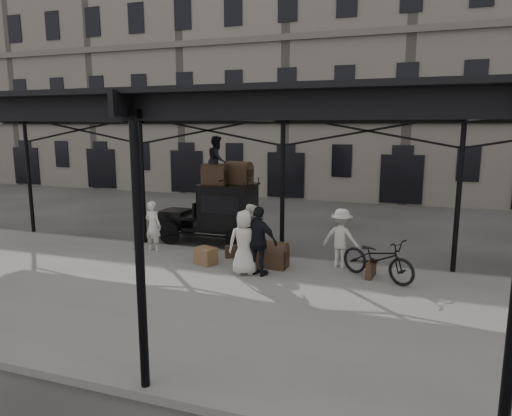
% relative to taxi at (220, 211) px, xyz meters
% --- Properties ---
extents(ground, '(120.00, 120.00, 0.00)m').
position_rel_taxi_xyz_m(ground, '(2.68, -3.28, -1.20)').
color(ground, '#383533').
rests_on(ground, ground).
extents(platform, '(28.00, 8.00, 0.15)m').
position_rel_taxi_xyz_m(platform, '(2.68, -5.28, -1.13)').
color(platform, slate).
rests_on(platform, ground).
extents(canopy, '(22.50, 9.00, 4.74)m').
position_rel_taxi_xyz_m(canopy, '(2.68, -5.00, 3.39)').
color(canopy, black).
rests_on(canopy, ground).
extents(building_frontage, '(64.00, 8.00, 14.00)m').
position_rel_taxi_xyz_m(building_frontage, '(2.68, 14.72, 5.80)').
color(building_frontage, slate).
rests_on(building_frontage, ground).
extents(taxi, '(3.65, 1.55, 2.18)m').
position_rel_taxi_xyz_m(taxi, '(0.00, 0.00, 0.00)').
color(taxi, black).
rests_on(taxi, ground).
extents(porter_left, '(0.66, 0.50, 1.66)m').
position_rel_taxi_xyz_m(porter_left, '(-1.46, -2.10, -0.23)').
color(porter_left, beige).
rests_on(porter_left, platform).
extents(porter_midleft, '(0.97, 0.82, 1.77)m').
position_rel_taxi_xyz_m(porter_midleft, '(1.97, -2.24, -0.17)').
color(porter_midleft, silver).
rests_on(porter_midleft, platform).
extents(porter_centre, '(1.00, 0.80, 1.79)m').
position_rel_taxi_xyz_m(porter_centre, '(2.22, -3.39, -0.16)').
color(porter_centre, beige).
rests_on(porter_centre, platform).
extents(porter_official, '(1.20, 0.74, 1.91)m').
position_rel_taxi_xyz_m(porter_official, '(2.63, -3.36, -0.10)').
color(porter_official, black).
rests_on(porter_official, platform).
extents(porter_right, '(1.22, 0.86, 1.72)m').
position_rel_taxi_xyz_m(porter_right, '(4.62, -1.89, -0.19)').
color(porter_right, beige).
rests_on(porter_right, platform).
extents(bicycle, '(2.26, 1.68, 1.14)m').
position_rel_taxi_xyz_m(bicycle, '(5.71, -2.62, -0.49)').
color(bicycle, black).
rests_on(bicycle, platform).
extents(porter_roof, '(0.82, 0.95, 1.68)m').
position_rel_taxi_xyz_m(porter_roof, '(-0.03, -0.10, 1.82)').
color(porter_roof, black).
rests_on(porter_roof, taxi).
extents(steamer_trunk_roof_near, '(0.88, 0.59, 0.61)m').
position_rel_taxi_xyz_m(steamer_trunk_roof_near, '(-0.08, -0.25, 1.28)').
color(steamer_trunk_roof_near, '#3F2D1D').
rests_on(steamer_trunk_roof_near, taxi).
extents(steamer_trunk_roof_far, '(0.99, 0.71, 0.66)m').
position_rel_taxi_xyz_m(steamer_trunk_roof_far, '(0.67, 0.20, 1.31)').
color(steamer_trunk_roof_far, '#3F2D1D').
rests_on(steamer_trunk_roof_far, taxi).
extents(steamer_trunk_platform, '(0.92, 0.61, 0.64)m').
position_rel_taxi_xyz_m(steamer_trunk_platform, '(2.76, -2.55, -0.73)').
color(steamer_trunk_platform, '#3F2D1D').
rests_on(steamer_trunk_platform, platform).
extents(wicker_hamper, '(0.72, 0.64, 0.50)m').
position_rel_taxi_xyz_m(wicker_hamper, '(0.81, -2.91, -0.80)').
color(wicker_hamper, brown).
rests_on(wicker_hamper, platform).
extents(suitcase_upright, '(0.24, 0.62, 0.45)m').
position_rel_taxi_xyz_m(suitcase_upright, '(5.54, -2.55, -0.83)').
color(suitcase_upright, '#3F2D1D').
rests_on(suitcase_upright, platform).
extents(suitcase_flat, '(0.59, 0.45, 0.40)m').
position_rel_taxi_xyz_m(suitcase_flat, '(1.37, -1.99, -0.85)').
color(suitcase_flat, '#3F2D1D').
rests_on(suitcase_flat, platform).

